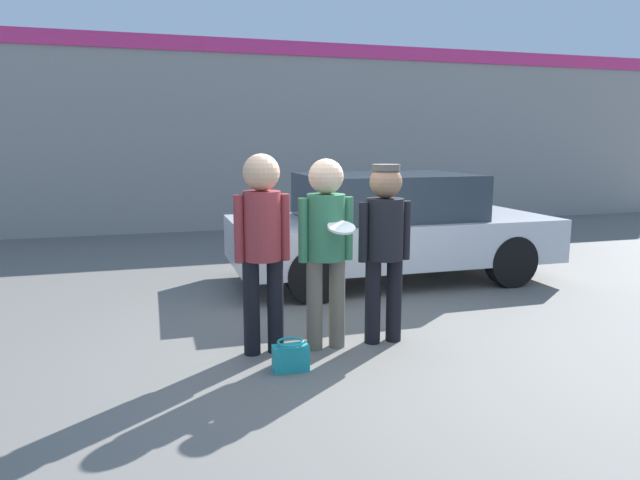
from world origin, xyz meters
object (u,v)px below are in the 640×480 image
at_px(parked_car_near, 390,227).
at_px(shrub, 367,207).
at_px(handbag, 291,356).
at_px(person_left, 262,235).
at_px(person_right, 385,237).
at_px(person_middle_with_frisbee, 326,236).

height_order(parked_car_near, shrub, parked_car_near).
height_order(parked_car_near, handbag, parked_car_near).
height_order(person_left, parked_car_near, person_left).
xyz_separation_m(person_right, parked_car_near, (1.08, 2.35, -0.28)).
bearing_deg(shrub, handbag, -115.60).
height_order(person_middle_with_frisbee, handbag, person_middle_with_frisbee).
height_order(shrub, handbag, shrub).
relative_size(person_left, person_middle_with_frisbee, 1.03).
distance_m(shrub, handbag, 8.25).
xyz_separation_m(shrub, handbag, (-3.56, -7.43, -0.34)).
bearing_deg(parked_car_near, person_middle_with_frisbee, -125.06).
xyz_separation_m(person_left, parked_car_near, (2.24, 2.32, -0.35)).
bearing_deg(handbag, person_middle_with_frisbee, 44.63).
bearing_deg(person_left, shrub, 62.01).
bearing_deg(handbag, person_right, 23.55).
distance_m(person_right, parked_car_near, 2.60).
xyz_separation_m(person_middle_with_frisbee, parked_car_near, (1.66, 2.36, -0.32)).
distance_m(person_right, handbag, 1.44).
height_order(person_middle_with_frisbee, shrub, person_middle_with_frisbee).
bearing_deg(person_middle_with_frisbee, person_right, 0.66).
xyz_separation_m(parked_car_near, shrub, (1.46, 4.63, -0.28)).
relative_size(person_middle_with_frisbee, parked_car_near, 0.40).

